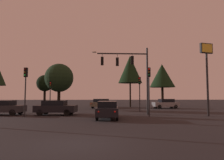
{
  "coord_description": "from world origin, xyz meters",
  "views": [
    {
      "loc": [
        1.07,
        -8.9,
        1.95
      ],
      "look_at": [
        1.96,
        13.14,
        3.64
      ],
      "focal_mm": 33.99,
      "sensor_mm": 36.0,
      "label": 1
    }
  ],
  "objects": [
    {
      "name": "traffic_light_median",
      "position": [
        -6.31,
        11.38,
        3.29
      ],
      "size": [
        0.36,
        0.38,
        4.66
      ],
      "color": "#232326",
      "rests_on": "ground"
    },
    {
      "name": "tree_right_cluster",
      "position": [
        5.94,
        29.48,
        6.87
      ],
      "size": [
        4.34,
        4.34,
        9.41
      ],
      "color": "black",
      "rests_on": "ground"
    },
    {
      "name": "tree_behind_sign",
      "position": [
        -10.73,
        34.15,
        4.52
      ],
      "size": [
        3.31,
        3.31,
        6.23
      ],
      "color": "black",
      "rests_on": "ground"
    },
    {
      "name": "car_crossing_left",
      "position": [
        -9.36,
        13.8,
        0.8
      ],
      "size": [
        4.27,
        2.17,
        1.52
      ],
      "color": "#232328",
      "rests_on": "ground"
    },
    {
      "name": "car_parked_lot",
      "position": [
        0.75,
        26.04,
        0.79
      ],
      "size": [
        3.74,
        4.4,
        1.52
      ],
      "color": "#473828",
      "rests_on": "ground"
    },
    {
      "name": "traffic_signal_mast_arm",
      "position": [
        3.94,
        13.67,
        4.98
      ],
      "size": [
        6.1,
        0.44,
        7.2
      ],
      "color": "#232326",
      "rests_on": "ground"
    },
    {
      "name": "car_crossing_right",
      "position": [
        -3.9,
        13.48,
        0.8
      ],
      "size": [
        4.39,
        2.26,
        1.52
      ],
      "color": "black",
      "rests_on": "ground"
    },
    {
      "name": "ground_plane",
      "position": [
        0.0,
        24.5,
        0.0
      ],
      "size": [
        168.0,
        168.0,
        0.0
      ],
      "primitive_type": "plane",
      "color": "black",
      "rests_on": "ground"
    },
    {
      "name": "store_sign_illuminated",
      "position": [
        11.31,
        11.5,
        5.27
      ],
      "size": [
        1.42,
        0.62,
        7.21
      ],
      "color": "#232326",
      "rests_on": "ground"
    },
    {
      "name": "car_nearside_lane",
      "position": [
        1.43,
        9.48,
        0.79
      ],
      "size": [
        2.02,
        4.21,
        1.52
      ],
      "color": "black",
      "rests_on": "ground"
    },
    {
      "name": "traffic_light_corner_right",
      "position": [
        5.64,
        17.71,
        3.1
      ],
      "size": [
        0.36,
        0.38,
        4.39
      ],
      "color": "#232326",
      "rests_on": "ground"
    },
    {
      "name": "tree_center_horizon",
      "position": [
        13.2,
        34.24,
        6.18
      ],
      "size": [
        5.18,
        5.18,
        8.62
      ],
      "color": "black",
      "rests_on": "ground"
    },
    {
      "name": "traffic_light_far_side",
      "position": [
        -5.63,
        18.03,
        2.71
      ],
      "size": [
        0.34,
        0.38,
        3.8
      ],
      "color": "#232326",
      "rests_on": "ground"
    },
    {
      "name": "car_far_lane",
      "position": [
        10.99,
        24.6,
        0.79
      ],
      "size": [
        4.21,
        2.18,
        1.52
      ],
      "color": "gray",
      "rests_on": "ground"
    },
    {
      "name": "tree_left_far",
      "position": [
        -5.7,
        23.6,
        4.73
      ],
      "size": [
        4.33,
        4.33,
        6.92
      ],
      "color": "black",
      "rests_on": "ground"
    },
    {
      "name": "traffic_light_corner_left",
      "position": [
        5.48,
        11.46,
        3.34
      ],
      "size": [
        0.32,
        0.36,
        4.74
      ],
      "color": "#232326",
      "rests_on": "ground"
    }
  ]
}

